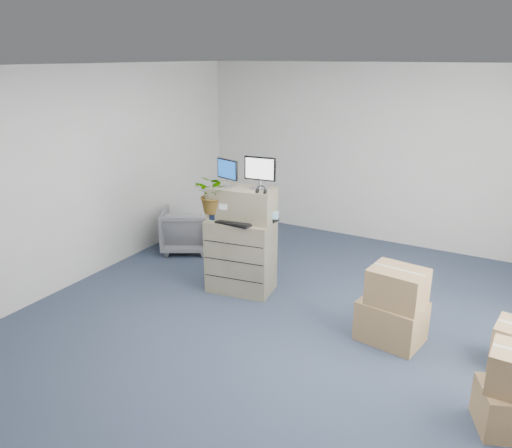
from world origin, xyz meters
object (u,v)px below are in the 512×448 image
object	(u,v)px
potted_plant	(214,199)
water_bottle	(244,212)
monitor_left	(227,171)
office_chair	(186,227)
filing_cabinet_lower	(241,256)
keyboard	(234,223)
monitor_right	(260,171)

from	to	relation	value
potted_plant	water_bottle	bearing A→B (deg)	22.85
monitor_left	water_bottle	size ratio (longest dim) A/B	1.48
monitor_left	office_chair	xyz separation A→B (m)	(-1.26, 0.77, -1.18)
water_bottle	potted_plant	distance (m)	0.41
filing_cabinet_lower	potted_plant	distance (m)	0.81
potted_plant	keyboard	bearing A→B (deg)	-5.56
filing_cabinet_lower	keyboard	bearing A→B (deg)	-96.77
monitor_left	monitor_right	bearing A→B (deg)	28.77
keyboard	water_bottle	size ratio (longest dim) A/B	1.99
monitor_left	potted_plant	size ratio (longest dim) A/B	0.65
monitor_right	water_bottle	world-z (taller)	monitor_right
monitor_right	water_bottle	xyz separation A→B (m)	(-0.17, -0.09, -0.51)
monitor_right	water_bottle	size ratio (longest dim) A/B	1.73
monitor_right	potted_plant	xyz separation A→B (m)	(-0.52, -0.24, -0.36)
monitor_right	filing_cabinet_lower	bearing A→B (deg)	-158.93
filing_cabinet_lower	office_chair	size ratio (longest dim) A/B	1.28
monitor_left	keyboard	distance (m)	0.64
filing_cabinet_lower	keyboard	xyz separation A→B (m)	(0.00, -0.16, 0.49)
filing_cabinet_lower	monitor_right	distance (m)	1.13
monitor_left	keyboard	xyz separation A→B (m)	(0.20, -0.18, -0.59)
monitor_left	keyboard	world-z (taller)	monitor_left
keyboard	office_chair	distance (m)	1.84
filing_cabinet_lower	water_bottle	distance (m)	0.59
monitor_left	monitor_right	distance (m)	0.42
filing_cabinet_lower	water_bottle	bearing A→B (deg)	14.66
monitor_right	monitor_left	bearing A→B (deg)	-173.24
monitor_left	keyboard	size ratio (longest dim) A/B	0.74
monitor_left	potted_plant	xyz separation A→B (m)	(-0.11, -0.15, -0.33)
keyboard	monitor_right	bearing A→B (deg)	54.30
filing_cabinet_lower	office_chair	world-z (taller)	filing_cabinet_lower
filing_cabinet_lower	keyboard	size ratio (longest dim) A/B	2.07
monitor_left	office_chair	world-z (taller)	monitor_left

